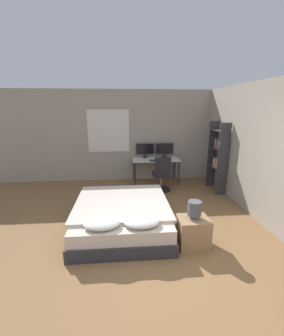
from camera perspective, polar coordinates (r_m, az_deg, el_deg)
ground_plane at (r=3.35m, az=4.98°, el=-25.74°), size 20.00×20.00×0.00m
wall_back at (r=6.84m, az=-1.01°, el=8.10°), size 12.00×0.08×2.70m
wall_side_right at (r=4.88m, az=28.46°, el=3.37°), size 0.06×12.00×2.70m
bed at (r=4.29m, az=-5.07°, el=-11.90°), size 1.72×2.01×0.56m
nightstand at (r=3.85m, az=12.81°, el=-15.62°), size 0.48×0.41×0.49m
bedside_lamp at (r=3.66m, az=13.20°, el=-9.97°), size 0.22×0.22×0.29m
desk at (r=6.63m, az=3.52°, el=1.56°), size 1.37×0.65×0.73m
monitor_left at (r=6.74m, az=0.79°, el=4.73°), size 0.53×0.16×0.42m
monitor_right at (r=6.83m, az=5.75°, el=4.78°), size 0.53×0.16×0.42m
keyboard at (r=6.39m, az=3.82°, el=1.96°), size 0.41×0.13×0.02m
computer_mouse at (r=6.44m, az=6.43°, el=2.08°), size 0.07×0.05×0.04m
office_chair at (r=6.03m, az=5.00°, el=-2.29°), size 0.52×0.52×0.96m
bookshelf at (r=6.20m, az=18.93°, el=3.35°), size 0.26×0.73×1.84m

